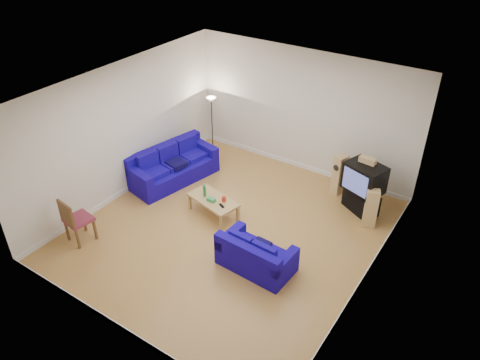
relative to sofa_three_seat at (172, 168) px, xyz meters
The scene contains 16 objects.
room 2.87m from the sofa_three_seat, 20.96° to the right, with size 6.01×6.51×3.21m.
sofa_three_seat is the anchor object (origin of this frame).
sofa_loveseat 3.86m from the sofa_three_seat, 24.85° to the right, with size 1.50×0.89×0.73m.
coffee_table 1.91m from the sofa_three_seat, 20.23° to the right, with size 1.29×0.85×0.43m.
bottle 1.72m from the sofa_three_seat, 23.13° to the right, with size 0.07×0.07×0.28m, color #197233.
tissue_box 1.96m from the sofa_three_seat, 22.49° to the right, with size 0.19×0.11×0.08m, color green.
red_canister 2.14m from the sofa_three_seat, 16.28° to the right, with size 0.09×0.09×0.13m, color red.
remote 2.25m from the sofa_three_seat, 20.13° to the right, with size 0.17×0.05×0.02m, color black.
tv_stand 4.72m from the sofa_three_seat, 16.95° to the left, with size 0.81×0.45×0.49m, color black.
av_receiver 4.76m from the sofa_three_seat, 16.32° to the left, with size 0.40×0.33×0.09m, color black.
television 4.74m from the sofa_three_seat, 16.32° to the left, with size 0.99×0.85×0.64m.
centre_speaker 4.81m from the sofa_three_seat, 17.66° to the left, with size 0.37×0.15×0.13m, color tan.
speaker_left 4.17m from the sofa_three_seat, 25.11° to the left, with size 0.32×0.36×1.02m.
speaker_right 4.97m from the sofa_three_seat, 10.81° to the left, with size 0.33×0.30×0.92m.
floor_lamp 2.04m from the sofa_three_seat, 90.68° to the left, with size 0.28×0.28×1.61m.
dining_chair 3.00m from the sofa_three_seat, 90.62° to the right, with size 0.57×0.57×1.05m.
Camera 1 is at (4.63, -6.56, 6.45)m, focal length 35.00 mm.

